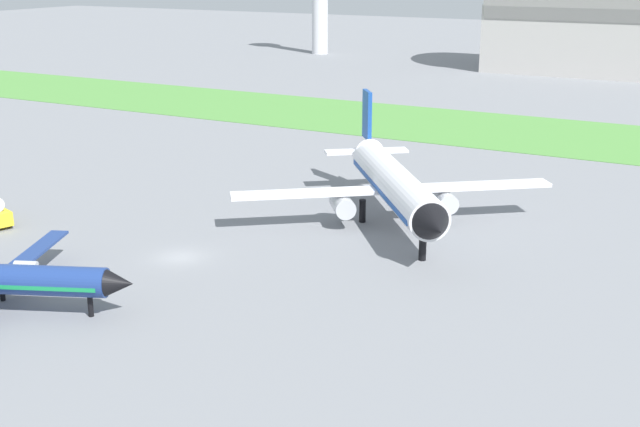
{
  "coord_description": "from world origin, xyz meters",
  "views": [
    {
      "loc": [
        44.42,
        -56.15,
        25.68
      ],
      "look_at": [
        9.33,
        9.08,
        3.0
      ],
      "focal_mm": 47.12,
      "sensor_mm": 36.0,
      "label": 1
    }
  ],
  "objects": [
    {
      "name": "ground_plane",
      "position": [
        0.0,
        0.0,
        0.0
      ],
      "size": [
        600.0,
        600.0,
        0.0
      ],
      "primitive_type": "plane",
      "color": "gray"
    },
    {
      "name": "grass_taxiway_strip",
      "position": [
        0.0,
        69.45,
        0.04
      ],
      "size": [
        360.0,
        28.0,
        0.08
      ],
      "primitive_type": "cube",
      "color": "#549342",
      "rests_on": "ground_plane"
    },
    {
      "name": "airplane_midfield_jet",
      "position": [
        12.78,
        18.12,
        4.13
      ],
      "size": [
        27.12,
        27.52,
        11.46
      ],
      "rotation": [
        0.0,
        0.0,
        5.37
      ],
      "color": "white",
      "rests_on": "ground_plane"
    },
    {
      "name": "hangar_distant",
      "position": [
        14.53,
        147.55,
        14.69
      ],
      "size": [
        61.09,
        29.55,
        32.84
      ],
      "color": "#BCB7B2",
      "rests_on": "ground_plane"
    }
  ]
}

